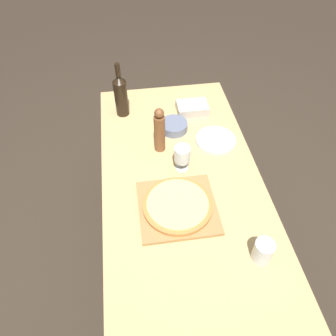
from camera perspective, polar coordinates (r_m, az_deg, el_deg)
ground_plane at (r=2.24m, az=1.81°, el=-14.52°), size 12.00×12.00×0.00m
dining_table at (r=1.68m, az=2.34°, el=-4.05°), size 0.78×1.57×0.76m
cutting_board at (r=1.49m, az=1.66°, el=-6.88°), size 0.35×0.33×0.02m
pizza at (r=1.47m, az=1.67°, el=-6.42°), size 0.31×0.31×0.02m
wine_bottle at (r=1.91m, az=-8.22°, el=12.50°), size 0.08×0.08×0.33m
pepper_mill at (r=1.66m, az=-1.48°, el=6.48°), size 0.06×0.06×0.26m
wine_glass at (r=1.58m, az=2.51°, el=2.30°), size 0.08×0.08×0.14m
small_bowl at (r=1.84m, az=1.05°, el=7.29°), size 0.15×0.15×0.05m
drinking_tumbler at (r=1.38m, az=16.20°, el=-13.70°), size 0.08×0.08×0.10m
dinner_plate at (r=1.80m, az=8.32°, el=4.86°), size 0.22×0.22×0.01m
food_container at (r=1.97m, az=4.25°, el=10.34°), size 0.18×0.13×0.06m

